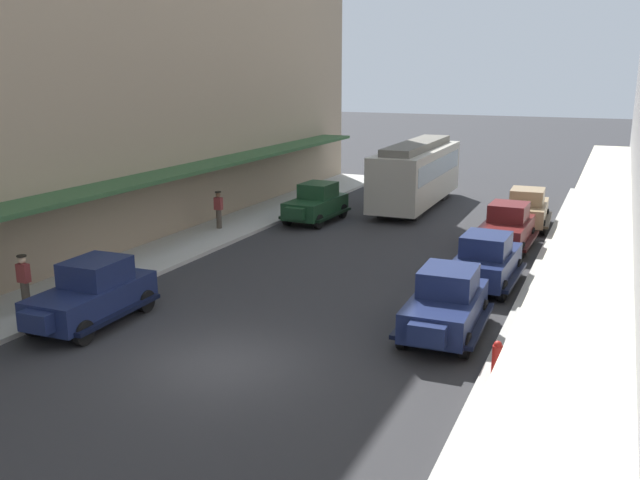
# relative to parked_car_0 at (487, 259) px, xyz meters

# --- Properties ---
(ground_plane) EXTENTS (200.00, 200.00, 0.00)m
(ground_plane) POSITION_rel_parked_car_0_xyz_m (-4.78, -9.00, -0.94)
(ground_plane) COLOR #2D2D30
(sidewalk_left) EXTENTS (3.00, 60.00, 0.15)m
(sidewalk_left) POSITION_rel_parked_car_0_xyz_m (-12.28, -9.00, -0.87)
(sidewalk_left) COLOR #B7B5AD
(sidewalk_left) RESTS_ON ground
(sidewalk_right) EXTENTS (3.00, 60.00, 0.15)m
(sidewalk_right) POSITION_rel_parked_car_0_xyz_m (2.72, -9.00, -0.87)
(sidewalk_right) COLOR #B7B5AD
(sidewalk_right) RESTS_ON ground
(parked_car_0) EXTENTS (2.23, 4.29, 1.84)m
(parked_car_0) POSITION_rel_parked_car_0_xyz_m (0.00, 0.00, 0.00)
(parked_car_0) COLOR #19234C
(parked_car_0) RESTS_ON ground
(parked_car_1) EXTENTS (2.31, 4.32, 1.84)m
(parked_car_1) POSITION_rel_parked_car_0_xyz_m (0.07, 9.67, 0.00)
(parked_car_1) COLOR #997F5B
(parked_car_1) RESTS_ON ground
(parked_car_2) EXTENTS (2.25, 4.30, 1.84)m
(parked_car_2) POSITION_rel_parked_car_0_xyz_m (-9.64, -8.05, 0.00)
(parked_car_2) COLOR #19234C
(parked_car_2) RESTS_ON ground
(parked_car_3) EXTENTS (2.21, 4.29, 1.84)m
(parked_car_3) POSITION_rel_parked_car_0_xyz_m (-0.17, 5.36, 0.00)
(parked_car_3) COLOR #591919
(parked_car_3) RESTS_ON ground
(parked_car_4) EXTENTS (2.24, 4.30, 1.84)m
(parked_car_4) POSITION_rel_parked_car_0_xyz_m (-0.21, -4.84, 0.00)
(parked_car_4) COLOR #19234C
(parked_car_4) RESTS_ON ground
(parked_car_5) EXTENTS (2.28, 4.31, 1.84)m
(parked_car_5) POSITION_rel_parked_car_0_xyz_m (-9.36, 6.93, 0.00)
(parked_car_5) COLOR #193D23
(parked_car_5) RESTS_ON ground
(streetcar) EXTENTS (2.66, 9.64, 3.46)m
(streetcar) POSITION_rel_parked_car_0_xyz_m (-5.97, 12.32, 0.96)
(streetcar) COLOR #ADA899
(streetcar) RESTS_ON ground
(fire_hydrant) EXTENTS (0.24, 0.24, 0.82)m
(fire_hydrant) POSITION_rel_parked_car_0_xyz_m (1.57, -7.14, -0.38)
(fire_hydrant) COLOR #B21E19
(fire_hydrant) RESTS_ON sidewalk_right
(pedestrian_0) EXTENTS (0.36, 0.28, 1.67)m
(pedestrian_0) POSITION_rel_parked_car_0_xyz_m (-11.99, -8.29, 0.07)
(pedestrian_0) COLOR #4C4238
(pedestrian_0) RESTS_ON sidewalk_left
(pedestrian_1) EXTENTS (0.36, 0.28, 1.67)m
(pedestrian_1) POSITION_rel_parked_car_0_xyz_m (-12.51, 3.24, 0.07)
(pedestrian_1) COLOR #4C4238
(pedestrian_1) RESTS_ON sidewalk_left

